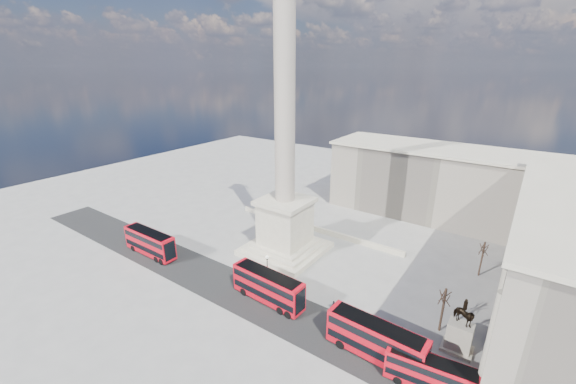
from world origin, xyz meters
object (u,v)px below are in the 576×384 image
Objects in this scene: red_bus_a at (150,242)px; pedestrian_crossing at (334,305)px; red_bus_d at (432,374)px; red_bus_c at (376,340)px; pedestrian_walking at (402,332)px; red_bus_b at (268,287)px; victorian_lamp at (267,269)px; pedestrian_standing at (356,320)px; equestrian_statue at (460,333)px; nelsons_column at (285,188)px.

red_bus_a reaches higher than pedestrian_crossing.
red_bus_d reaches higher than pedestrian_crossing.
red_bus_c reaches higher than pedestrian_walking.
red_bus_b is 19.74m from pedestrian_walking.
red_bus_b is 24.49m from red_bus_d.
pedestrian_standing is (15.75, -0.08, -2.55)m from victorian_lamp.
pedestrian_crossing is at bearing -173.18° from equestrian_statue.
nelsons_column is 26.34m from pedestrian_standing.
red_bus_d is (31.47, -16.16, -10.83)m from nelsons_column.
red_bus_b is 26.41m from equestrian_statue.
victorian_lamp is at bearing -4.82° from pedestrian_standing.
red_bus_c is at bearing 166.96° from red_bus_d.
equestrian_statue is (8.10, 7.15, 0.05)m from red_bus_c.
red_bus_b reaches higher than red_bus_a.
nelsons_column is at bearing 119.23° from red_bus_b.
pedestrian_crossing is at bearing 178.76° from pedestrian_walking.
nelsons_column is 22.67m from pedestrian_crossing.
red_bus_c reaches higher than red_bus_a.
equestrian_statue is 12.93m from pedestrian_standing.
victorian_lamp reaches higher than red_bus_c.
nelsons_column reaches higher than pedestrian_crossing.
nelsons_column is 8.59× the size of victorian_lamp.
red_bus_a is at bearing -174.79° from pedestrian_walking.
red_bus_b reaches higher than pedestrian_standing.
nelsons_column is 28.80× the size of pedestrian_standing.
red_bus_a is 0.97× the size of red_bus_b.
equestrian_statue is at bearing 14.29° from pedestrian_walking.
pedestrian_walking is (46.43, 5.76, -1.73)m from red_bus_a.
red_bus_d is at bearing -116.40° from pedestrian_crossing.
victorian_lamp is (-26.81, 4.74, 1.33)m from red_bus_d.
pedestrian_walking is 6.05m from pedestrian_standing.
pedestrian_walking is at bearing 6.79° from red_bus_a.
victorian_lamp is at bearing 171.13° from red_bus_c.
red_bus_a is at bearing 93.54° from pedestrian_crossing.
red_bus_a reaches higher than pedestrian_walking.
red_bus_c is 8.20× the size of pedestrian_crossing.
red_bus_b is at bearing -169.91° from pedestrian_walking.
nelsons_column reaches higher than red_bus_c.
red_bus_c is at bearing -108.82° from pedestrian_walking.
nelsons_column reaches higher than equestrian_statue.
pedestrian_standing is (13.34, 2.71, -1.72)m from red_bus_b.
pedestrian_walking is (1.61, 5.27, -1.79)m from red_bus_c.
red_bus_b is at bearing -49.30° from victorian_lamp.
red_bus_a is 7.94× the size of pedestrian_crossing.
victorian_lamp is 28.32m from equestrian_statue.
pedestrian_standing is 4.43m from pedestrian_crossing.
pedestrian_walking is at bearing -163.86° from equestrian_statue.
victorian_lamp is 21.83m from pedestrian_walking.
equestrian_statue is at bearing 15.84° from red_bus_b.
victorian_lamp reaches higher than red_bus_a.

